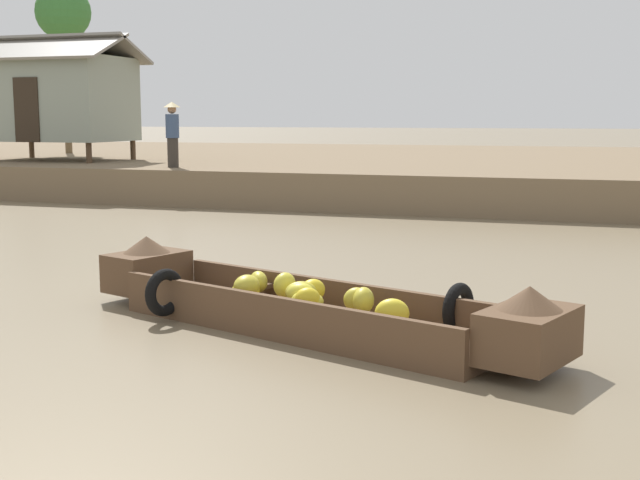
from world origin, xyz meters
name	(u,v)px	position (x,y,z in m)	size (l,w,h in m)	color
ground_plane	(355,262)	(0.00, 10.00, 0.00)	(300.00, 300.00, 0.00)	#7A6B51
riverbank_strip	(488,170)	(0.00, 26.04, 0.45)	(160.00, 20.00, 0.90)	#756047
banana_boat	(305,305)	(0.65, 5.81, 0.27)	(5.51, 2.73, 0.77)	brown
stilt_house_left	(56,97)	(-11.85, 19.29, 2.76)	(4.76, 3.24, 3.66)	#4C3826
palm_tree_mid	(63,15)	(-14.47, 23.60, 5.69)	(1.91, 1.91, 5.84)	brown
vendor_person	(172,131)	(-6.89, 17.15, 1.83)	(0.44, 0.44, 1.66)	#332D28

